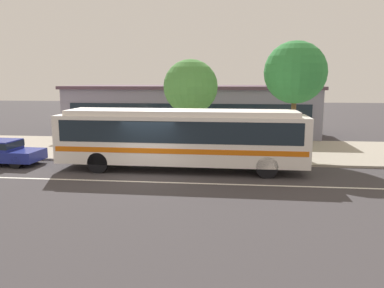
{
  "coord_description": "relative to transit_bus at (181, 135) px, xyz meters",
  "views": [
    {
      "loc": [
        3.92,
        -16.57,
        4.4
      ],
      "look_at": [
        1.9,
        1.64,
        1.3
      ],
      "focal_mm": 35.66,
      "sensor_mm": 36.0,
      "label": 1
    }
  ],
  "objects": [
    {
      "name": "street_tree_near_stop",
      "position": [
        -0.1,
        4.78,
        2.23
      ],
      "size": [
        3.26,
        3.26,
        5.5
      ],
      "color": "brown",
      "rests_on": "sidewalk_slab"
    },
    {
      "name": "transit_bus",
      "position": [
        0.0,
        0.0,
        0.0
      ],
      "size": [
        12.03,
        2.63,
        2.96
      ],
      "color": "white",
      "rests_on": "ground_plane"
    },
    {
      "name": "lane_stripe_center",
      "position": [
        -1.39,
        -2.4,
        -1.72
      ],
      "size": [
        56.0,
        0.16,
        0.01
      ],
      "primitive_type": "cube",
      "color": "silver",
      "rests_on": "ground_plane"
    },
    {
      "name": "station_building",
      "position": [
        -0.87,
        12.87,
        0.25
      ],
      "size": [
        19.63,
        7.6,
        3.92
      ],
      "color": "gray",
      "rests_on": "ground_plane"
    },
    {
      "name": "street_tree_mid_block",
      "position": [
        5.91,
        4.1,
        3.07
      ],
      "size": [
        3.51,
        3.51,
        6.44
      ],
      "color": "brown",
      "rests_on": "sidewalk_slab"
    },
    {
      "name": "ground_plane",
      "position": [
        -1.39,
        -1.6,
        -1.72
      ],
      "size": [
        120.0,
        120.0,
        0.0
      ],
      "primitive_type": "plane",
      "color": "#3B3739"
    },
    {
      "name": "sidewalk_slab",
      "position": [
        -1.39,
        5.35,
        -1.66
      ],
      "size": [
        60.0,
        8.0,
        0.12
      ],
      "primitive_type": "cube",
      "color": "#A49989",
      "rests_on": "ground_plane"
    },
    {
      "name": "pedestrian_waiting_near_sign",
      "position": [
        -4.94,
        2.38,
        -0.59
      ],
      "size": [
        0.48,
        0.48,
        1.73
      ],
      "color": "#2A2D32",
      "rests_on": "sidewalk_slab"
    },
    {
      "name": "bus_stop_sign",
      "position": [
        3.96,
        1.81,
        -0.02
      ],
      "size": [
        0.11,
        0.44,
        2.46
      ],
      "color": "gray",
      "rests_on": "sidewalk_slab"
    }
  ]
}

